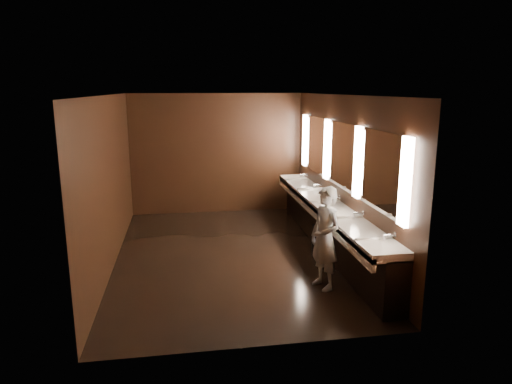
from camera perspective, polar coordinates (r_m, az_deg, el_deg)
floor at (r=8.24m, az=-3.09°, el=-7.86°), size 6.00×6.00×0.00m
ceiling at (r=7.71m, az=-3.35°, el=12.01°), size 4.00×6.00×0.02m
wall_back at (r=10.80m, az=-4.92°, el=4.77°), size 4.00×0.02×2.80m
wall_front at (r=4.97m, az=0.49°, el=-4.85°), size 4.00×0.02×2.80m
wall_left at (r=7.90m, az=-17.79°, el=1.21°), size 0.02×6.00×2.80m
wall_right at (r=8.30m, az=10.66°, el=2.14°), size 0.02×6.00×2.80m
sink_counter at (r=8.44m, az=9.08°, el=-3.93°), size 0.55×5.40×1.01m
mirror_band at (r=8.24m, az=10.63°, el=4.53°), size 0.06×5.03×1.15m
person at (r=6.78m, az=8.62°, el=-5.72°), size 0.53×0.65×1.54m
trash_bin at (r=8.18m, az=8.20°, el=-6.06°), size 0.45×0.45×0.55m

